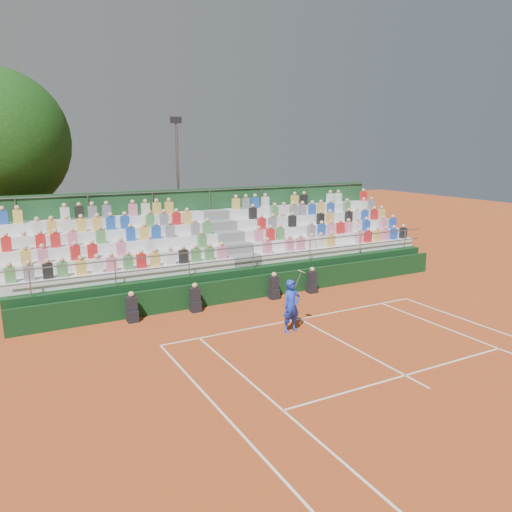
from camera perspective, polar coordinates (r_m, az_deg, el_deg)
ground at (r=19.24m, az=5.01°, el=-7.20°), size 90.00×90.00×0.00m
courtside_wall at (r=21.70m, az=0.38°, el=-3.50°), size 20.00×0.15×1.00m
line_officials at (r=20.67m, az=-2.62°, el=-4.39°), size 8.54×0.40×1.19m
grandstand at (r=24.35m, az=-3.29°, el=-0.34°), size 20.00×5.20×4.40m
tennis_player at (r=17.69m, az=4.08°, el=-5.70°), size 0.89×0.50×2.22m
floodlight_mast at (r=29.14m, az=-8.93°, el=8.81°), size 0.60×0.25×8.10m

